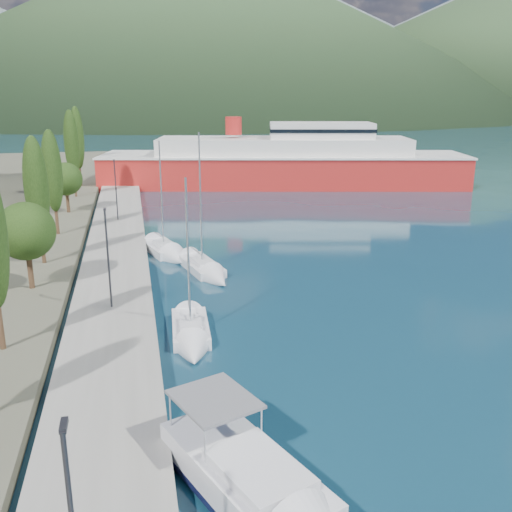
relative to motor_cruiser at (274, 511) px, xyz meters
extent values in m
plane|color=#12374A|center=(3.51, 124.84, -0.61)|extent=(1400.00, 1400.00, 0.00)
cube|color=gray|center=(-5.49, 30.84, -0.21)|extent=(5.00, 88.00, 0.80)
cone|color=slate|center=(83.51, 684.84, 89.39)|extent=(760.00, 760.00, 180.00)
cone|color=slate|center=(423.51, 604.84, 69.39)|extent=(640.00, 640.00, 140.00)
cone|color=#2E4828|center=(43.51, 404.84, 56.89)|extent=(480.00, 480.00, 115.00)
cone|color=#2E4828|center=(263.51, 384.84, 44.39)|extent=(420.00, 420.00, 90.00)
cylinder|color=#47301E|center=(-10.82, 14.32, 1.20)|extent=(0.30, 0.30, 2.21)
cylinder|color=#47301E|center=(-10.82, 23.90, 1.29)|extent=(0.36, 0.36, 2.40)
sphere|color=#223B12|center=(-10.82, 23.90, 4.03)|extent=(3.84, 3.84, 3.84)
cylinder|color=#47301E|center=(-10.82, 29.87, 1.16)|extent=(0.30, 0.30, 2.13)
ellipsoid|color=#223B12|center=(-10.82, 29.87, 6.00)|extent=(1.80, 1.80, 7.56)
cylinder|color=#47301E|center=(-10.82, 39.30, 1.14)|extent=(0.30, 0.30, 2.09)
ellipsoid|color=#223B12|center=(-10.82, 39.30, 5.90)|extent=(1.80, 1.80, 7.42)
cylinder|color=#47301E|center=(-10.82, 49.26, 1.20)|extent=(0.36, 0.36, 2.22)
sphere|color=#223B12|center=(-10.82, 49.26, 3.73)|extent=(3.55, 3.55, 3.55)
cylinder|color=#47301E|center=(-10.82, 59.05, 1.26)|extent=(0.30, 0.30, 2.33)
ellipsoid|color=#223B12|center=(-10.82, 59.05, 6.56)|extent=(1.80, 1.80, 8.27)
cylinder|color=#47301E|center=(-10.82, 67.50, 1.28)|extent=(0.30, 0.30, 2.37)
ellipsoid|color=#223B12|center=(-10.82, 67.50, 6.67)|extent=(1.80, 1.80, 8.41)
cube|color=#2D2D33|center=(-5.49, -3.69, 6.19)|extent=(0.15, 0.50, 0.12)
cylinder|color=#2D2D33|center=(-5.49, 18.94, 3.19)|extent=(0.12, 0.12, 6.00)
cube|color=#2D2D33|center=(-5.49, 19.19, 6.19)|extent=(0.15, 0.50, 0.12)
cylinder|color=#2D2D33|center=(-5.49, 43.84, 3.19)|extent=(0.12, 0.12, 6.00)
cube|color=#2D2D33|center=(-5.49, 44.09, 6.19)|extent=(0.15, 0.50, 0.12)
cube|color=black|center=(-0.64, 1.62, -0.67)|extent=(4.95, 7.37, 0.77)
cube|color=silver|center=(-0.64, 1.62, 0.22)|extent=(5.35, 7.80, 1.22)
cube|color=black|center=(-0.64, 1.62, -0.33)|extent=(5.44, 7.90, 0.24)
cube|color=silver|center=(-0.32, 0.80, 0.99)|extent=(3.44, 4.14, 0.44)
cube|color=slate|center=(-1.36, 3.43, 2.21)|extent=(3.46, 3.73, 0.11)
cube|color=silver|center=(-1.03, 15.75, -0.39)|extent=(2.33, 5.12, 0.80)
cube|color=silver|center=(-1.05, 15.42, 0.15)|extent=(1.34, 2.07, 0.31)
cylinder|color=silver|center=(-1.05, 15.42, 4.24)|extent=(0.12, 0.12, 8.46)
cone|color=silver|center=(-1.21, 12.55, -0.39)|extent=(2.18, 2.45, 2.05)
cube|color=silver|center=(1.03, 27.79, -0.38)|extent=(3.33, 6.08, 0.81)
cube|color=silver|center=(1.11, 27.42, 0.16)|extent=(1.74, 2.53, 0.32)
cylinder|color=silver|center=(1.11, 27.42, 4.99)|extent=(0.12, 0.12, 9.94)
cone|color=silver|center=(1.86, 24.20, -0.38)|extent=(2.63, 3.09, 2.08)
cube|color=silver|center=(-1.60, 33.38, -0.36)|extent=(3.62, 5.59, 0.89)
cube|color=silver|center=(-1.50, 33.05, 0.23)|extent=(1.88, 2.36, 0.34)
cylinder|color=silver|center=(-1.50, 33.05, 4.51)|extent=(0.12, 0.12, 8.85)
cone|color=silver|center=(-0.67, 30.21, -0.36)|extent=(2.85, 2.95, 2.26)
cube|color=red|center=(17.79, 65.95, 1.36)|extent=(53.09, 21.74, 5.02)
cube|color=silver|center=(17.79, 65.95, 3.87)|extent=(53.52, 22.13, 0.27)
cube|color=silver|center=(17.79, 65.95, 4.95)|extent=(36.96, 16.47, 2.69)
cube|color=silver|center=(23.04, 64.78, 7.37)|extent=(15.66, 9.66, 2.15)
cylinder|color=red|center=(10.78, 67.50, 8.00)|extent=(2.33, 2.33, 2.51)
camera|label=1|loc=(-3.77, -14.72, 12.91)|focal=40.00mm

